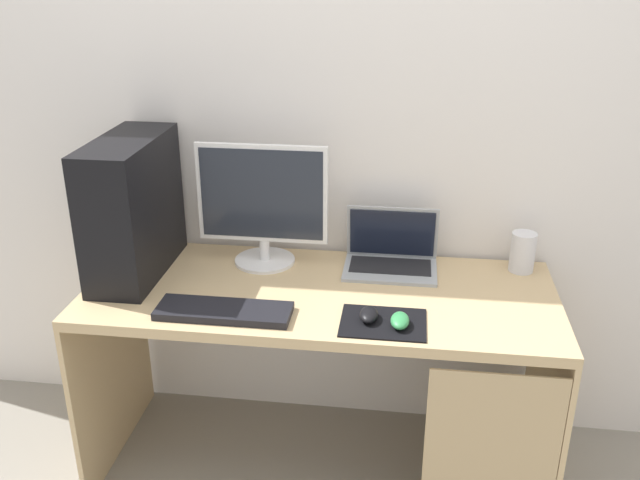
% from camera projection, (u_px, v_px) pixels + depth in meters
% --- Properties ---
extents(ground_plane, '(8.00, 8.00, 0.00)m').
position_uv_depth(ground_plane, '(320.00, 462.00, 2.58)').
color(ground_plane, gray).
extents(wall_back, '(4.00, 0.05, 2.60)m').
position_uv_depth(wall_back, '(334.00, 95.00, 2.40)').
color(wall_back, silver).
rests_on(wall_back, ground_plane).
extents(desk, '(1.56, 0.64, 0.73)m').
position_uv_depth(desk, '(325.00, 328.00, 2.34)').
color(desk, tan).
rests_on(desk, ground_plane).
extents(pc_tower, '(0.20, 0.48, 0.48)m').
position_uv_depth(pc_tower, '(132.00, 207.00, 2.34)').
color(pc_tower, black).
rests_on(pc_tower, desk).
extents(monitor, '(0.46, 0.22, 0.44)m').
position_uv_depth(monitor, '(262.00, 205.00, 2.41)').
color(monitor, white).
rests_on(monitor, desk).
extents(laptop, '(0.32, 0.22, 0.21)m').
position_uv_depth(laptop, '(391.00, 256.00, 2.44)').
color(laptop, '#9EA3A8').
rests_on(laptop, desk).
extents(speaker, '(0.09, 0.09, 0.14)m').
position_uv_depth(speaker, '(523.00, 252.00, 2.41)').
color(speaker, silver).
rests_on(speaker, desk).
extents(keyboard, '(0.42, 0.14, 0.02)m').
position_uv_depth(keyboard, '(224.00, 311.00, 2.14)').
color(keyboard, black).
rests_on(keyboard, desk).
extents(mousepad, '(0.26, 0.20, 0.00)m').
position_uv_depth(mousepad, '(383.00, 323.00, 2.09)').
color(mousepad, black).
rests_on(mousepad, desk).
extents(mouse_left, '(0.06, 0.10, 0.03)m').
position_uv_depth(mouse_left, '(369.00, 315.00, 2.10)').
color(mouse_left, black).
rests_on(mouse_left, mousepad).
extents(mouse_right, '(0.06, 0.10, 0.03)m').
position_uv_depth(mouse_right, '(400.00, 321.00, 2.06)').
color(mouse_right, '#338C4C').
rests_on(mouse_right, mousepad).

